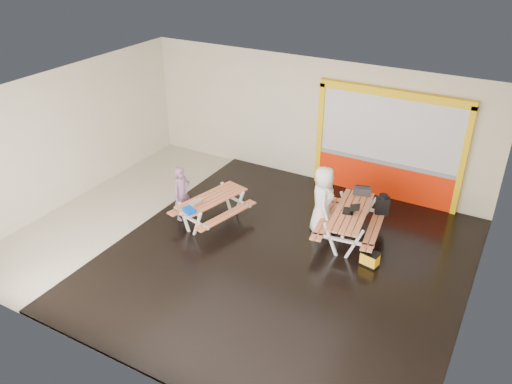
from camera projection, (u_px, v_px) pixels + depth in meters
The scene contains 14 objects.
room at pixel (236, 179), 11.08m from camera, with size 10.02×8.02×3.52m.
deck at pixel (285, 261), 11.36m from camera, with size 7.50×7.98×0.05m, color black.
kiosk at pixel (388, 148), 13.29m from camera, with size 3.88×0.16×3.00m.
picnic_table_left at pixel (212, 204), 12.51m from camera, with size 1.64×2.08×0.73m.
picnic_table_right at pixel (351, 218), 11.84m from camera, with size 1.62×2.19×0.81m.
person_left at pixel (182, 194), 12.54m from camera, with size 0.51×0.33×1.39m, color slate.
person_right at pixel (323, 200), 12.07m from camera, with size 0.84×0.54×1.71m, color white.
laptop_left at pixel (196, 202), 12.16m from camera, with size 0.37×0.34×0.14m.
laptop_right at pixel (351, 210), 11.68m from camera, with size 0.44×0.41×0.16m.
blue_pouch at pixel (189, 210), 11.80m from camera, with size 0.30×0.21×0.09m, color #003FC7.
toolbox at pixel (362, 191), 12.38m from camera, with size 0.46×0.31×0.24m.
backpack at pixel (382, 205), 12.13m from camera, with size 0.37×0.31×0.53m.
dark_case at pixel (328, 228), 12.37m from camera, with size 0.36×0.27×0.14m, color black.
fluke_bag at pixel (370, 259), 11.11m from camera, with size 0.43×0.32×0.34m.
Camera 1 is at (5.20, -8.39, 6.80)m, focal length 36.15 mm.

